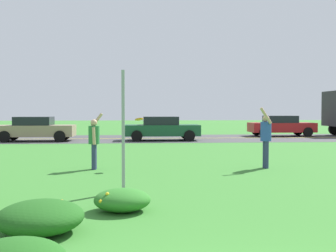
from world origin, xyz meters
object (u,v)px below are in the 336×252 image
frisbee_orange (139,119)px  car_tan_center_left (35,129)px  car_red_rightmost (281,126)px  car_dark_green_center_right (162,128)px  person_thrower_green_shirt (94,139)px  person_catcher_blue_shirt (266,136)px  sign_post_near_path (123,131)px

frisbee_orange → car_tan_center_left: frisbee_orange is taller
frisbee_orange → car_tan_center_left: 13.50m
car_red_rightmost → car_tan_center_left: bearing=-167.9°
car_dark_green_center_right → car_tan_center_left: bearing=180.0°
car_tan_center_left → car_dark_green_center_right: same height
car_tan_center_left → person_thrower_green_shirt: bearing=-69.2°
car_dark_green_center_right → frisbee_orange: bearing=-97.1°
person_thrower_green_shirt → frisbee_orange: bearing=4.9°
frisbee_orange → person_catcher_blue_shirt: bearing=-3.9°
person_catcher_blue_shirt → frisbee_orange: person_catcher_blue_shirt is taller
sign_post_near_path → person_thrower_green_shirt: size_ratio=1.55×
person_thrower_green_shirt → person_catcher_blue_shirt: bearing=-1.6°
person_thrower_green_shirt → person_catcher_blue_shirt: person_catcher_blue_shirt is taller
car_tan_center_left → sign_post_near_path: bearing=-70.4°
person_thrower_green_shirt → car_red_rightmost: bearing=53.4°
frisbee_orange → car_red_rightmost: size_ratio=0.06×
person_thrower_green_shirt → person_catcher_blue_shirt: (5.40, -0.15, 0.08)m
person_thrower_green_shirt → car_tan_center_left: person_thrower_green_shirt is taller
sign_post_near_path → frisbee_orange: 3.82m
sign_post_near_path → car_dark_green_center_right: 15.97m
person_catcher_blue_shirt → car_red_rightmost: bearing=68.5°
frisbee_orange → car_dark_green_center_right: size_ratio=0.06×
frisbee_orange → sign_post_near_path: bearing=-95.9°
car_tan_center_left → frisbee_orange: bearing=-63.4°
sign_post_near_path → person_thrower_green_shirt: 3.83m
car_red_rightmost → sign_post_near_path: bearing=-118.8°
sign_post_near_path → car_red_rightmost: bearing=61.2°
car_red_rightmost → person_catcher_blue_shirt: bearing=-111.5°
car_tan_center_left → car_dark_green_center_right: bearing=0.0°
person_thrower_green_shirt → car_red_rightmost: 19.48m
person_thrower_green_shirt → person_catcher_blue_shirt: size_ratio=0.91×
person_thrower_green_shirt → car_red_rightmost: size_ratio=0.39×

